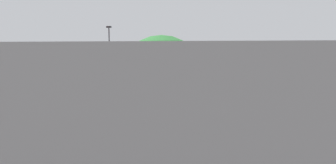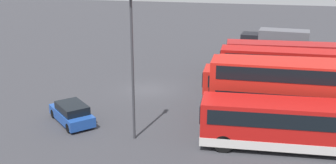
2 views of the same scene
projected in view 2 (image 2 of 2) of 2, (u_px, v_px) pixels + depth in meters
ground_plane at (149, 90)px, 34.92m from camera, size 140.00×140.00×0.00m
bus_single_deck_near_end at (285, 56)px, 39.95m from camera, size 3.42×11.84×2.95m
bus_single_deck_second at (278, 63)px, 37.20m from camera, size 2.94×10.70×2.95m
bus_single_deck_third at (280, 74)px, 33.71m from camera, size 3.40×10.63×2.95m
bus_single_deck_fourth at (274, 88)px, 30.22m from camera, size 3.08×10.89×2.95m
bus_double_decker_fifth at (288, 93)px, 26.67m from camera, size 2.88×10.48×4.55m
bus_single_deck_sixth at (289, 124)px, 23.76m from camera, size 3.34×10.72×2.95m
box_truck_blue at (276, 42)px, 45.93m from camera, size 3.14×7.69×3.20m
car_hatchback_silver at (72, 113)px, 27.81m from camera, size 4.20×4.35×1.43m
lamp_post_tall at (132, 59)px, 24.01m from camera, size 0.70×0.30×9.07m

